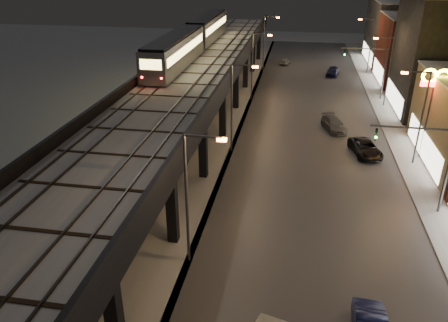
{
  "coord_description": "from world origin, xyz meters",
  "views": [
    {
      "loc": [
        5.48,
        -9.45,
        18.22
      ],
      "look_at": [
        0.75,
        18.11,
        5.0
      ],
      "focal_mm": 35.0,
      "sensor_mm": 36.0,
      "label": 1
    }
  ],
  "objects_px": {
    "subway_train": "(194,37)",
    "car_onc_dark": "(365,149)",
    "car_onc_white": "(334,125)",
    "car_onc_red": "(333,72)",
    "car_far_white": "(285,61)"
  },
  "relations": [
    {
      "from": "subway_train",
      "to": "car_onc_dark",
      "type": "height_order",
      "value": "subway_train"
    },
    {
      "from": "car_onc_white",
      "to": "car_onc_red",
      "type": "height_order",
      "value": "car_onc_red"
    },
    {
      "from": "car_far_white",
      "to": "car_onc_dark",
      "type": "height_order",
      "value": "car_onc_dark"
    },
    {
      "from": "car_onc_white",
      "to": "car_onc_red",
      "type": "relative_size",
      "value": 1.08
    },
    {
      "from": "car_onc_dark",
      "to": "car_far_white",
      "type": "bearing_deg",
      "value": 91.27
    },
    {
      "from": "car_far_white",
      "to": "car_onc_white",
      "type": "height_order",
      "value": "car_onc_white"
    },
    {
      "from": "car_onc_white",
      "to": "subway_train",
      "type": "bearing_deg",
      "value": 136.23
    },
    {
      "from": "car_far_white",
      "to": "car_onc_red",
      "type": "height_order",
      "value": "car_onc_red"
    },
    {
      "from": "car_onc_red",
      "to": "subway_train",
      "type": "bearing_deg",
      "value": -130.4
    },
    {
      "from": "car_far_white",
      "to": "car_onc_white",
      "type": "xyz_separation_m",
      "value": [
        6.98,
        -32.66,
        0.06
      ]
    },
    {
      "from": "car_far_white",
      "to": "car_onc_dark",
      "type": "distance_m",
      "value": 40.34
    },
    {
      "from": "car_far_white",
      "to": "car_onc_dark",
      "type": "xyz_separation_m",
      "value": [
        9.72,
        -39.15,
        0.09
      ]
    },
    {
      "from": "car_onc_dark",
      "to": "car_onc_red",
      "type": "relative_size",
      "value": 1.17
    },
    {
      "from": "car_onc_dark",
      "to": "car_onc_red",
      "type": "bearing_deg",
      "value": 80.14
    },
    {
      "from": "subway_train",
      "to": "car_onc_red",
      "type": "distance_m",
      "value": 26.5
    }
  ]
}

